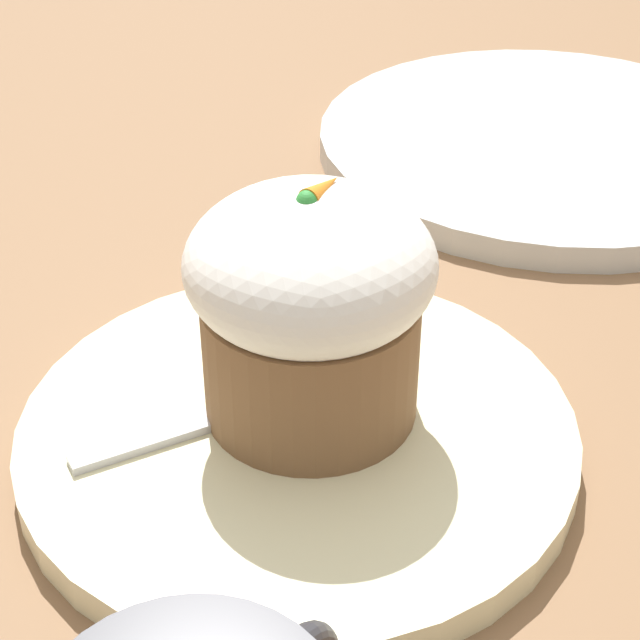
{
  "coord_description": "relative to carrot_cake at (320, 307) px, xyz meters",
  "views": [
    {
      "loc": [
        -0.29,
        -0.19,
        0.3
      ],
      "look_at": [
        0.01,
        -0.0,
        0.06
      ],
      "focal_mm": 60.0,
      "sensor_mm": 36.0,
      "label": 1
    }
  ],
  "objects": [
    {
      "name": "side_plate",
      "position": [
        0.32,
        0.02,
        -0.06
      ],
      "size": [
        0.3,
        0.3,
        0.02
      ],
      "color": "silver",
      "rests_on": "ground_plane"
    },
    {
      "name": "carrot_cake",
      "position": [
        0.0,
        0.0,
        0.0
      ],
      "size": [
        0.1,
        0.1,
        0.1
      ],
      "color": "brown",
      "rests_on": "dessert_plate"
    },
    {
      "name": "dessert_plate",
      "position": [
        -0.01,
        0.0,
        -0.06
      ],
      "size": [
        0.24,
        0.24,
        0.02
      ],
      "color": "beige",
      "rests_on": "ground_plane"
    },
    {
      "name": "spoon",
      "position": [
        -0.0,
        0.02,
        -0.05
      ],
      "size": [
        0.12,
        0.09,
        0.01
      ],
      "color": "silver",
      "rests_on": "dessert_plate"
    },
    {
      "name": "ground_plane",
      "position": [
        -0.01,
        0.0,
        -0.07
      ],
      "size": [
        4.0,
        4.0,
        0.0
      ],
      "primitive_type": "plane",
      "color": "#846042"
    }
  ]
}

